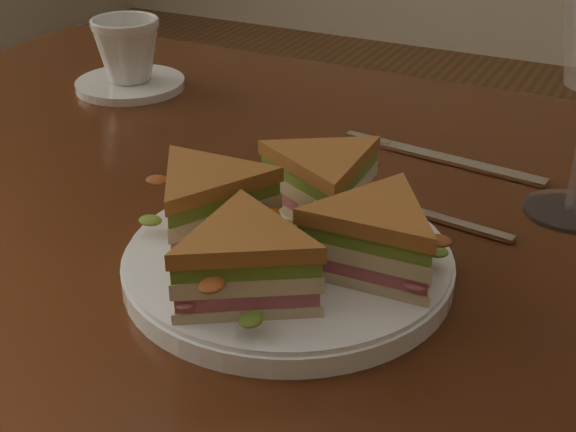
{
  "coord_description": "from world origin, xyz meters",
  "views": [
    {
      "loc": [
        0.26,
        -0.56,
        1.08
      ],
      "look_at": [
        0.03,
        -0.09,
        0.8
      ],
      "focal_mm": 50.0,
      "sensor_mm": 36.0,
      "label": 1
    }
  ],
  "objects_px": {
    "table": "(309,307)",
    "coffee_cup": "(127,50)",
    "saucer": "(130,84)",
    "plate": "(288,264)",
    "knife": "(434,157)",
    "sandwich_wedges": "(288,222)",
    "spoon": "(368,196)"
  },
  "relations": [
    {
      "from": "table",
      "to": "spoon",
      "type": "bearing_deg",
      "value": 53.35
    },
    {
      "from": "plate",
      "to": "knife",
      "type": "xyz_separation_m",
      "value": [
        0.03,
        0.26,
        -0.01
      ]
    },
    {
      "from": "knife",
      "to": "spoon",
      "type": "bearing_deg",
      "value": -95.52
    },
    {
      "from": "coffee_cup",
      "to": "knife",
      "type": "bearing_deg",
      "value": 6.99
    },
    {
      "from": "table",
      "to": "coffee_cup",
      "type": "relative_size",
      "value": 14.6
    },
    {
      "from": "sandwich_wedges",
      "to": "spoon",
      "type": "height_order",
      "value": "sandwich_wedges"
    },
    {
      "from": "sandwich_wedges",
      "to": "saucer",
      "type": "relative_size",
      "value": 1.92
    },
    {
      "from": "plate",
      "to": "sandwich_wedges",
      "type": "xyz_separation_m",
      "value": [
        0.0,
        -0.0,
        0.04
      ]
    },
    {
      "from": "plate",
      "to": "coffee_cup",
      "type": "height_order",
      "value": "coffee_cup"
    },
    {
      "from": "plate",
      "to": "spoon",
      "type": "height_order",
      "value": "plate"
    },
    {
      "from": "table",
      "to": "knife",
      "type": "relative_size",
      "value": 5.58
    },
    {
      "from": "saucer",
      "to": "plate",
      "type": "bearing_deg",
      "value": -38.59
    },
    {
      "from": "table",
      "to": "coffee_cup",
      "type": "distance_m",
      "value": 0.42
    },
    {
      "from": "plate",
      "to": "knife",
      "type": "relative_size",
      "value": 1.17
    },
    {
      "from": "sandwich_wedges",
      "to": "saucer",
      "type": "height_order",
      "value": "sandwich_wedges"
    },
    {
      "from": "plate",
      "to": "saucer",
      "type": "distance_m",
      "value": 0.47
    },
    {
      "from": "table",
      "to": "saucer",
      "type": "bearing_deg",
      "value": 149.83
    },
    {
      "from": "table",
      "to": "saucer",
      "type": "xyz_separation_m",
      "value": [
        -0.34,
        0.2,
        0.1
      ]
    },
    {
      "from": "spoon",
      "to": "saucer",
      "type": "bearing_deg",
      "value": 165.65
    },
    {
      "from": "plate",
      "to": "knife",
      "type": "bearing_deg",
      "value": 82.52
    },
    {
      "from": "spoon",
      "to": "saucer",
      "type": "xyz_separation_m",
      "value": [
        -0.38,
        0.15,
        0.0
      ]
    },
    {
      "from": "sandwich_wedges",
      "to": "spoon",
      "type": "bearing_deg",
      "value": 86.53
    },
    {
      "from": "spoon",
      "to": "table",
      "type": "bearing_deg",
      "value": -119.11
    },
    {
      "from": "saucer",
      "to": "spoon",
      "type": "bearing_deg",
      "value": -21.88
    },
    {
      "from": "knife",
      "to": "coffee_cup",
      "type": "xyz_separation_m",
      "value": [
        -0.4,
        0.04,
        0.05
      ]
    },
    {
      "from": "saucer",
      "to": "coffee_cup",
      "type": "relative_size",
      "value": 1.63
    },
    {
      "from": "table",
      "to": "coffee_cup",
      "type": "xyz_separation_m",
      "value": [
        -0.34,
        0.2,
        0.15
      ]
    },
    {
      "from": "plate",
      "to": "sandwich_wedges",
      "type": "distance_m",
      "value": 0.04
    },
    {
      "from": "plate",
      "to": "knife",
      "type": "distance_m",
      "value": 0.26
    },
    {
      "from": "knife",
      "to": "saucer",
      "type": "distance_m",
      "value": 0.4
    },
    {
      "from": "sandwich_wedges",
      "to": "knife",
      "type": "height_order",
      "value": "sandwich_wedges"
    },
    {
      "from": "table",
      "to": "sandwich_wedges",
      "type": "bearing_deg",
      "value": -74.44
    }
  ]
}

